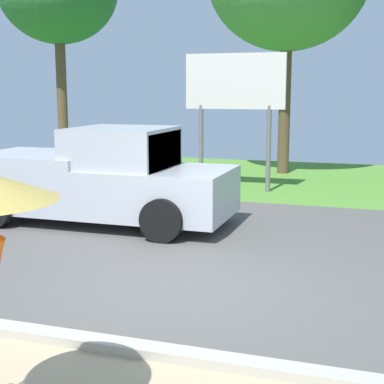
% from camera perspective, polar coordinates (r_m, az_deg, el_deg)
% --- Properties ---
extents(ground_plane, '(40.00, 22.00, 0.20)m').
position_cam_1_polar(ground_plane, '(10.46, 4.14, -4.46)').
color(ground_plane, '#565451').
extents(pickup_truck, '(5.20, 2.28, 1.88)m').
position_cam_1_polar(pickup_truck, '(11.33, -9.09, 1.30)').
color(pickup_truck, '#ADB2BA').
rests_on(pickup_truck, ground_plane).
extents(roadside_billboard, '(2.60, 0.12, 3.50)m').
position_cam_1_polar(roadside_billboard, '(14.85, 4.30, 9.97)').
color(roadside_billboard, slate).
rests_on(roadside_billboard, ground_plane).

